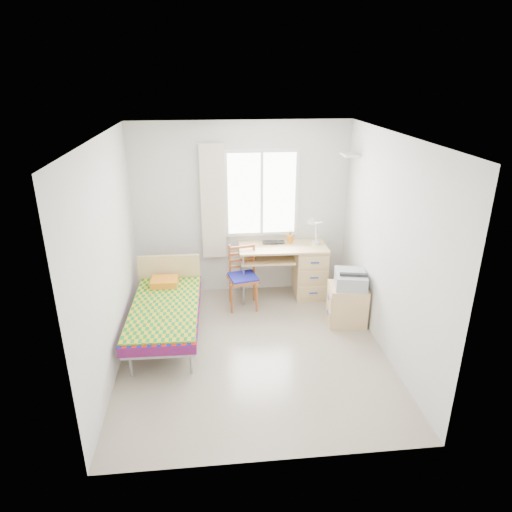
# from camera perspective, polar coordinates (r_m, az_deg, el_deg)

# --- Properties ---
(floor) EXTENTS (3.50, 3.50, 0.00)m
(floor) POSITION_cam_1_polar(r_m,az_deg,el_deg) (5.79, -0.35, -11.67)
(floor) COLOR #BCAD93
(floor) RESTS_ON ground
(ceiling) EXTENTS (3.50, 3.50, 0.00)m
(ceiling) POSITION_cam_1_polar(r_m,az_deg,el_deg) (4.86, -0.42, 14.79)
(ceiling) COLOR white
(ceiling) RESTS_ON wall_back
(wall_back) EXTENTS (3.20, 0.00, 3.20)m
(wall_back) POSITION_cam_1_polar(r_m,az_deg,el_deg) (6.84, -1.83, 5.75)
(wall_back) COLOR silver
(wall_back) RESTS_ON ground
(wall_left) EXTENTS (0.00, 3.50, 3.50)m
(wall_left) POSITION_cam_1_polar(r_m,az_deg,el_deg) (5.28, -17.92, -0.31)
(wall_left) COLOR silver
(wall_left) RESTS_ON ground
(wall_right) EXTENTS (0.00, 3.50, 3.50)m
(wall_right) POSITION_cam_1_polar(r_m,az_deg,el_deg) (5.56, 16.26, 1.00)
(wall_right) COLOR silver
(wall_right) RESTS_ON ground
(window) EXTENTS (1.10, 0.04, 1.30)m
(window) POSITION_cam_1_polar(r_m,az_deg,el_deg) (6.78, 0.71, 7.80)
(window) COLOR white
(window) RESTS_ON wall_back
(curtain) EXTENTS (0.35, 0.05, 1.70)m
(curtain) POSITION_cam_1_polar(r_m,az_deg,el_deg) (6.71, -5.41, 6.69)
(curtain) COLOR #F0E0C6
(curtain) RESTS_ON wall_back
(floating_shelf) EXTENTS (0.20, 0.32, 0.03)m
(floating_shelf) POSITION_cam_1_polar(r_m,az_deg,el_deg) (6.59, 11.66, 12.29)
(floating_shelf) COLOR white
(floating_shelf) RESTS_ON wall_right
(bed) EXTENTS (0.90, 1.85, 0.79)m
(bed) POSITION_cam_1_polar(r_m,az_deg,el_deg) (6.03, -11.23, -6.39)
(bed) COLOR #97989F
(bed) RESTS_ON floor
(desk) EXTENTS (1.32, 0.64, 0.81)m
(desk) POSITION_cam_1_polar(r_m,az_deg,el_deg) (6.98, 6.17, -1.51)
(desk) COLOR #E3BA77
(desk) RESTS_ON floor
(chair) EXTENTS (0.47, 0.47, 0.92)m
(chair) POSITION_cam_1_polar(r_m,az_deg,el_deg) (6.60, -1.61, -2.14)
(chair) COLOR #954B1C
(chair) RESTS_ON floor
(cabinet) EXTENTS (0.56, 0.51, 0.55)m
(cabinet) POSITION_cam_1_polar(r_m,az_deg,el_deg) (6.36, 11.28, -5.95)
(cabinet) COLOR #DDBC71
(cabinet) RESTS_ON floor
(printer) EXTENTS (0.49, 0.54, 0.20)m
(printer) POSITION_cam_1_polar(r_m,az_deg,el_deg) (6.22, 11.74, -2.82)
(printer) COLOR #ABAEB3
(printer) RESTS_ON cabinet
(laptop) EXTENTS (0.35, 0.23, 0.03)m
(laptop) POSITION_cam_1_polar(r_m,az_deg,el_deg) (6.84, 2.23, 1.58)
(laptop) COLOR black
(laptop) RESTS_ON desk
(pen_cup) EXTENTS (0.11, 0.11, 0.11)m
(pen_cup) POSITION_cam_1_polar(r_m,az_deg,el_deg) (6.91, 4.25, 2.16)
(pen_cup) COLOR orange
(pen_cup) RESTS_ON desk
(task_lamp) EXTENTS (0.24, 0.34, 0.47)m
(task_lamp) POSITION_cam_1_polar(r_m,az_deg,el_deg) (6.69, 7.23, 3.48)
(task_lamp) COLOR white
(task_lamp) RESTS_ON desk
(book) EXTENTS (0.19, 0.25, 0.02)m
(book) POSITION_cam_1_polar(r_m,az_deg,el_deg) (6.84, 1.58, -0.55)
(book) COLOR gray
(book) RESTS_ON desk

